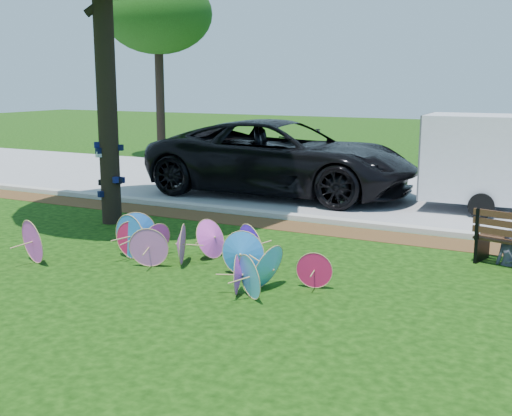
{
  "coord_description": "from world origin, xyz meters",
  "views": [
    {
      "loc": [
        5.73,
        -8.24,
        3.21
      ],
      "look_at": [
        0.5,
        2.0,
        0.9
      ],
      "focal_mm": 45.0,
      "sensor_mm": 36.0,
      "label": 1
    }
  ],
  "objects_px": {
    "parasol_pile": "(182,247)",
    "person_left": "(511,232)",
    "black_van": "(282,158)",
    "cargo_trailer": "(488,158)"
  },
  "relations": [
    {
      "from": "cargo_trailer",
      "to": "person_left",
      "type": "bearing_deg",
      "value": -79.88
    },
    {
      "from": "parasol_pile",
      "to": "person_left",
      "type": "relative_size",
      "value": 4.65
    },
    {
      "from": "parasol_pile",
      "to": "cargo_trailer",
      "type": "height_order",
      "value": "cargo_trailer"
    },
    {
      "from": "parasol_pile",
      "to": "cargo_trailer",
      "type": "bearing_deg",
      "value": 62.28
    },
    {
      "from": "black_van",
      "to": "cargo_trailer",
      "type": "relative_size",
      "value": 2.55
    },
    {
      "from": "parasol_pile",
      "to": "black_van",
      "type": "relative_size",
      "value": 0.75
    },
    {
      "from": "parasol_pile",
      "to": "black_van",
      "type": "height_order",
      "value": "black_van"
    },
    {
      "from": "cargo_trailer",
      "to": "person_left",
      "type": "distance_m",
      "value": 4.96
    },
    {
      "from": "cargo_trailer",
      "to": "person_left",
      "type": "xyz_separation_m",
      "value": [
        1.05,
        -4.79,
        -0.73
      ]
    },
    {
      "from": "parasol_pile",
      "to": "black_van",
      "type": "bearing_deg",
      "value": 101.61
    }
  ]
}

